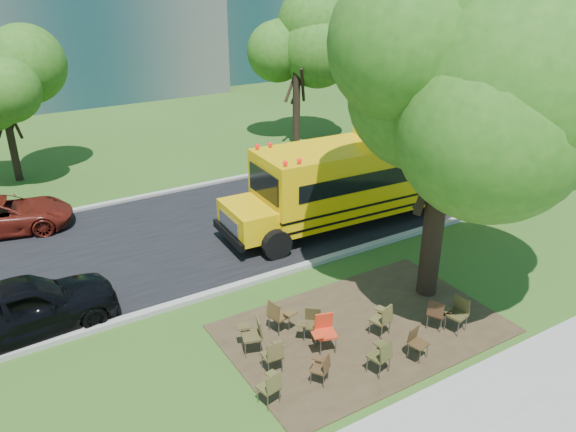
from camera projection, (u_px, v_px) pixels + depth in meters
ground at (320, 331)px, 14.36m from camera, size 160.00×160.00×0.00m
dirt_patch at (364, 329)px, 14.43m from camera, size 7.00×4.50×0.03m
asphalt_road at (209, 230)px, 19.82m from camera, size 80.00×8.00×0.04m
kerb_near at (264, 278)px, 16.67m from camera, size 80.00×0.25×0.14m
kerb_far at (168, 192)px, 23.00m from camera, size 80.00×0.25×0.14m
bg_tree_3 at (297, 46)px, 27.02m from camera, size 5.60×5.60×7.84m
bg_tree_4 at (432, 51)px, 30.30m from camera, size 5.00×5.00×6.85m
main_tree at (449, 97)px, 13.77m from camera, size 7.20×7.20×9.23m
school_bus at (393, 169)px, 20.60m from camera, size 12.17×3.22×2.95m
chair_0 at (271, 385)px, 11.75m from camera, size 0.58×0.59×0.86m
chair_1 at (274, 353)px, 12.68m from camera, size 0.60×0.52×0.88m
chair_2 at (322, 366)px, 12.38m from camera, size 0.51×0.64×0.77m
chair_3 at (324, 329)px, 13.42m from camera, size 0.75×0.59×0.97m
chair_4 at (382, 353)px, 12.64m from camera, size 0.62×0.65×0.91m
chair_5 at (417, 341)px, 13.16m from camera, size 0.56×0.59×0.82m
chair_6 at (457, 311)px, 14.17m from camera, size 0.67×0.64×0.95m
chair_7 at (438, 312)px, 14.19m from camera, size 0.73×0.60×0.89m
chair_8 at (253, 332)px, 13.33m from camera, size 0.58×0.74×0.96m
chair_9 at (311, 321)px, 13.87m from camera, size 0.72×0.57×0.84m
chair_10 at (278, 314)px, 14.07m from camera, size 0.65×0.62×0.92m
chair_11 at (383, 317)px, 13.95m from camera, size 0.62×0.67×0.91m
black_car at (23, 307)px, 13.98m from camera, size 4.65×2.10×1.55m
bg_car_red at (3, 215)px, 19.47m from camera, size 4.86×2.98×1.26m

